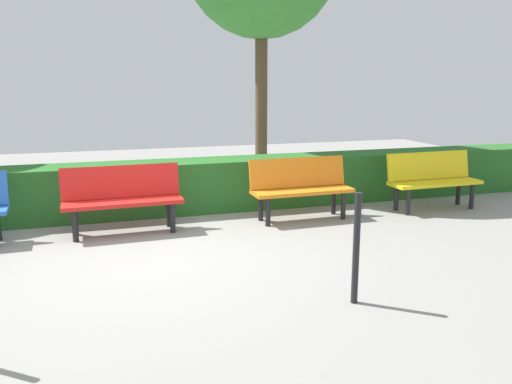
% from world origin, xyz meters
% --- Properties ---
extents(ground_plane, '(18.62, 18.62, 0.00)m').
position_xyz_m(ground_plane, '(0.00, 0.00, 0.00)').
color(ground_plane, gray).
extents(bench_yellow, '(1.45, 0.50, 0.86)m').
position_xyz_m(bench_yellow, '(-4.34, -0.91, 0.48)').
color(bench_yellow, yellow).
rests_on(bench_yellow, ground_plane).
extents(bench_orange, '(1.44, 0.49, 0.86)m').
position_xyz_m(bench_orange, '(-2.20, -0.96, 0.48)').
color(bench_orange, orange).
rests_on(bench_orange, ground_plane).
extents(bench_red, '(1.50, 0.49, 0.86)m').
position_xyz_m(bench_red, '(0.24, -1.01, 0.48)').
color(bench_red, red).
rests_on(bench_red, ground_plane).
extents(hedge_row, '(14.62, 0.69, 0.76)m').
position_xyz_m(hedge_row, '(-1.03, -1.87, 0.38)').
color(hedge_row, '#266023').
rests_on(hedge_row, ground_plane).
extents(railing_post_mid, '(0.06, 0.06, 1.00)m').
position_xyz_m(railing_post_mid, '(-1.59, 1.83, 0.50)').
color(railing_post_mid, black).
rests_on(railing_post_mid, ground_plane).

